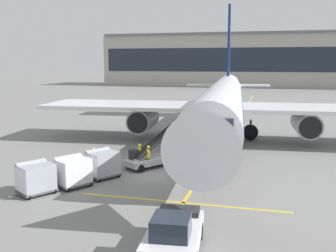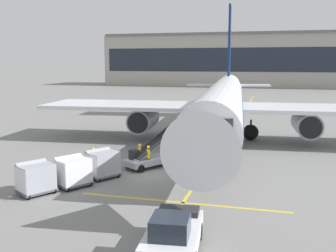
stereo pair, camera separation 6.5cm
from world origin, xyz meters
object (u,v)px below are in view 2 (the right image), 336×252
at_px(pushback_tug, 173,234).
at_px(baggage_cart_third, 35,177).
at_px(ground_crew_by_loader, 94,161).
at_px(ground_crew_wingwalker, 140,154).
at_px(baggage_cart_lead, 102,163).
at_px(baggage_cart_second, 73,171).
at_px(ground_crew_marshaller, 93,158).
at_px(safety_cone_engine_keepout, 170,135).
at_px(belt_loader, 150,155).
at_px(ground_crew_by_carts, 149,156).
at_px(parked_airplane, 223,102).

bearing_deg(pushback_tug, baggage_cart_third, 152.29).
bearing_deg(ground_crew_by_loader, ground_crew_wingwalker, 51.08).
bearing_deg(ground_crew_by_loader, baggage_cart_lead, -26.24).
height_order(baggage_cart_second, ground_crew_marshaller, baggage_cart_second).
height_order(ground_crew_marshaller, safety_cone_engine_keepout, ground_crew_marshaller).
height_order(belt_loader, ground_crew_by_loader, belt_loader).
relative_size(belt_loader, ground_crew_by_loader, 2.89).
distance_m(belt_loader, pushback_tug, 13.62).
bearing_deg(baggage_cart_second, ground_crew_by_carts, 57.33).
height_order(pushback_tug, ground_crew_marshaller, pushback_tug).
relative_size(belt_loader, baggage_cart_third, 1.84).
distance_m(ground_crew_by_loader, ground_crew_marshaller, 0.89).
height_order(baggage_cart_second, ground_crew_by_carts, baggage_cart_second).
distance_m(parked_airplane, ground_crew_by_loader, 16.18).
distance_m(parked_airplane, safety_cone_engine_keepout, 6.37).
bearing_deg(ground_crew_wingwalker, safety_cone_engine_keepout, 93.51).
distance_m(ground_crew_marshaller, ground_crew_wingwalker, 3.49).
bearing_deg(ground_crew_by_carts, ground_crew_wingwalker, 151.83).
height_order(belt_loader, safety_cone_engine_keepout, belt_loader).
xyz_separation_m(baggage_cart_third, safety_cone_engine_keepout, (3.24, 19.02, -0.65)).
height_order(ground_crew_by_loader, ground_crew_wingwalker, same).
height_order(parked_airplane, baggage_cart_lead, parked_airplane).
height_order(baggage_cart_third, pushback_tug, baggage_cart_third).
relative_size(baggage_cart_third, ground_crew_marshaller, 1.57).
xyz_separation_m(ground_crew_by_carts, safety_cone_engine_keepout, (-1.52, 12.03, -0.65)).
xyz_separation_m(parked_airplane, pushback_tug, (1.11, -23.92, -2.99)).
xyz_separation_m(ground_crew_marshaller, safety_cone_engine_keepout, (2.06, 13.72, -0.65)).
distance_m(belt_loader, ground_crew_wingwalker, 0.72).
relative_size(parked_airplane, ground_crew_by_loader, 26.09).
xyz_separation_m(baggage_cart_lead, ground_crew_wingwalker, (1.54, 3.33, -0.00)).
bearing_deg(ground_crew_marshaller, baggage_cart_third, -102.61).
relative_size(ground_crew_by_loader, ground_crew_marshaller, 1.00).
relative_size(ground_crew_wingwalker, safety_cone_engine_keepout, 2.44).
distance_m(parked_airplane, baggage_cart_lead, 16.21).
distance_m(baggage_cart_second, pushback_tug, 10.76).
distance_m(parked_airplane, ground_crew_wingwalker, 12.62).
relative_size(baggage_cart_lead, ground_crew_by_carts, 1.57).
bearing_deg(baggage_cart_lead, belt_loader, 57.16).
bearing_deg(belt_loader, ground_crew_by_loader, -134.96).
bearing_deg(parked_airplane, pushback_tug, -87.34).
distance_m(ground_crew_by_loader, ground_crew_by_carts, 4.03).
relative_size(ground_crew_by_loader, ground_crew_wingwalker, 1.00).
bearing_deg(parked_airplane, ground_crew_marshaller, -118.64).
bearing_deg(baggage_cart_second, pushback_tug, -39.96).
relative_size(baggage_cart_lead, ground_crew_wingwalker, 1.57).
bearing_deg(safety_cone_engine_keepout, pushback_tug, -75.04).
xyz_separation_m(ground_crew_by_carts, ground_crew_marshaller, (-3.58, -1.70, 0.00)).
bearing_deg(ground_crew_by_loader, belt_loader, 45.04).
height_order(parked_airplane, ground_crew_by_loader, parked_airplane).
distance_m(baggage_cart_second, ground_crew_by_loader, 2.69).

